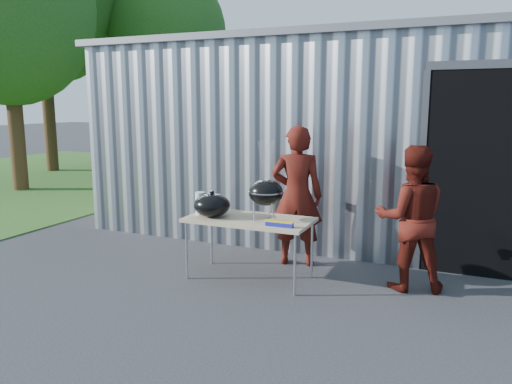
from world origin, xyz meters
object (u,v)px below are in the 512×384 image
at_px(folding_table, 249,221).
at_px(person_bystander, 411,218).
at_px(person_cook, 297,196).
at_px(kettle_grill, 266,185).

height_order(folding_table, person_bystander, person_bystander).
xyz_separation_m(folding_table, person_cook, (0.34, 0.76, 0.21)).
xyz_separation_m(folding_table, kettle_grill, (0.22, -0.02, 0.46)).
bearing_deg(kettle_grill, folding_table, 174.29).
bearing_deg(folding_table, person_bystander, 13.09).
bearing_deg(folding_table, person_cook, 66.00).
bearing_deg(kettle_grill, person_bystander, 15.60).
xyz_separation_m(kettle_grill, person_cook, (0.12, 0.78, -0.26)).
relative_size(folding_table, kettle_grill, 1.61).
bearing_deg(person_bystander, person_cook, -29.25).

